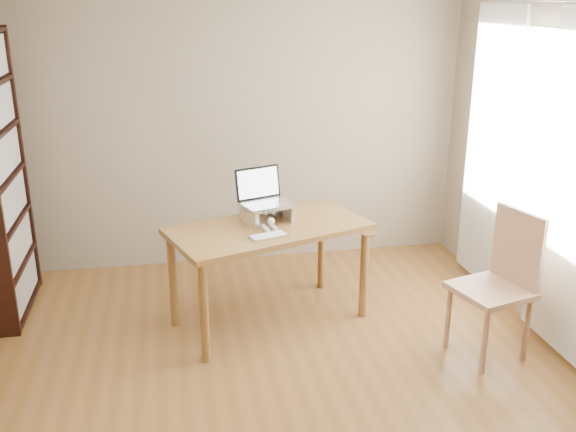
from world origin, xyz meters
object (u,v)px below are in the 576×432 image
(desk, at_px, (269,239))
(laptop, at_px, (266,194))
(cat, at_px, (262,212))
(keyboard, at_px, (268,236))
(chair, at_px, (502,280))

(desk, height_order, laptop, laptop)
(cat, bearing_deg, keyboard, -101.89)
(keyboard, height_order, chair, chair)
(laptop, distance_m, keyboard, 0.41)
(keyboard, distance_m, cat, 0.34)
(desk, distance_m, laptop, 0.32)
(laptop, height_order, keyboard, laptop)
(desk, xyz_separation_m, cat, (-0.03, 0.11, 0.17))
(keyboard, relative_size, cat, 0.58)
(desk, distance_m, chair, 1.61)
(keyboard, bearing_deg, laptop, 65.53)
(desk, bearing_deg, cat, 88.24)
(laptop, height_order, chair, laptop)
(keyboard, relative_size, chair, 0.29)
(laptop, relative_size, keyboard, 1.45)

